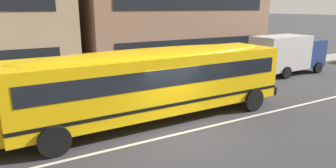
% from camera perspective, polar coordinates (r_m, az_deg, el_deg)
% --- Properties ---
extents(ground_plane, '(400.00, 400.00, 0.00)m').
position_cam_1_polar(ground_plane, '(11.84, 2.42, -9.37)').
color(ground_plane, '#38383D').
extents(sidewalk_far, '(120.00, 3.00, 0.01)m').
position_cam_1_polar(sidewalk_far, '(18.91, -10.78, -0.48)').
color(sidewalk_far, gray).
rests_on(sidewalk_far, ground_plane).
extents(lane_centreline, '(110.00, 0.16, 0.01)m').
position_cam_1_polar(lane_centreline, '(11.84, 2.42, -9.35)').
color(lane_centreline, silver).
rests_on(lane_centreline, ground_plane).
extents(school_bus, '(13.85, 3.28, 3.09)m').
position_cam_1_polar(school_bus, '(12.65, -3.39, 0.95)').
color(school_bus, yellow).
rests_on(school_bus, ground_plane).
extents(box_truck, '(6.09, 2.57, 2.82)m').
position_cam_1_polar(box_truck, '(23.72, 21.80, 5.52)').
color(box_truck, navy).
rests_on(box_truck, ground_plane).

